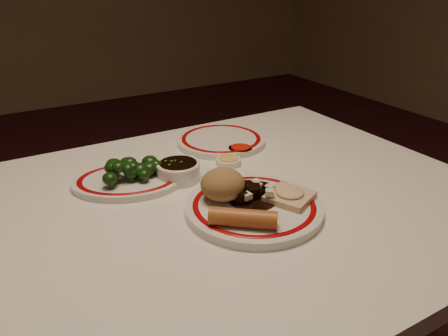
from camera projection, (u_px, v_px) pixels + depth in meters
dining_table at (214, 237)px, 0.97m from camera, size 1.20×0.90×0.75m
main_plate at (254, 207)px, 0.88m from camera, size 0.30×0.30×0.02m
rice_mound at (223, 184)px, 0.89m from camera, size 0.09×0.09×0.07m
spring_roll at (243, 218)px, 0.80m from camera, size 0.12×0.11×0.03m
fried_wonton at (290, 195)px, 0.89m from camera, size 0.11×0.11×0.02m
stirfry_heap at (253, 193)px, 0.90m from camera, size 0.10×0.10×0.03m
broccoli_plate at (128, 181)px, 0.99m from camera, size 0.30×0.28×0.02m
broccoli_pile at (133, 168)px, 0.98m from camera, size 0.14×0.10×0.05m
soy_bowl at (178, 171)px, 1.01m from camera, size 0.10×0.10×0.04m
sweet_sour_dish at (240, 150)px, 1.16m from camera, size 0.06×0.06×0.02m
mustard_dish at (229, 161)px, 1.09m from camera, size 0.06×0.06×0.02m
far_plate at (221, 140)px, 1.22m from camera, size 0.27×0.27×0.02m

